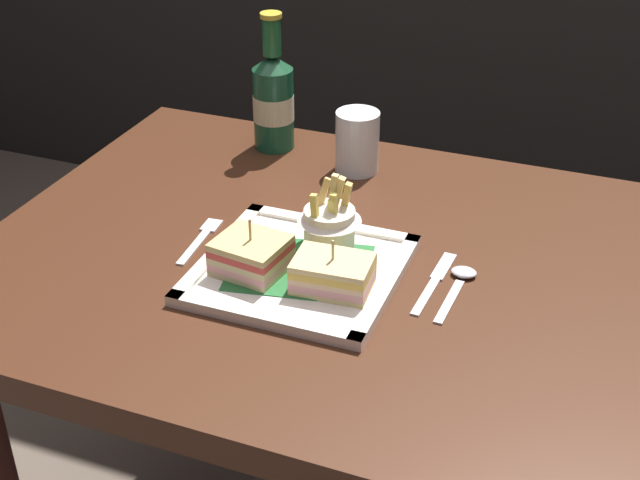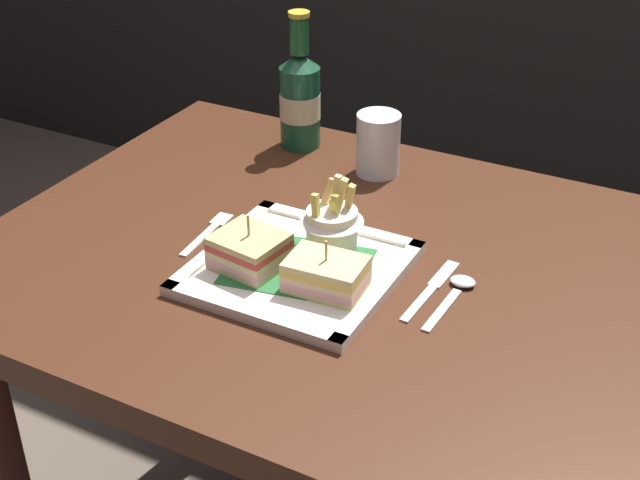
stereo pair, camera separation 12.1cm
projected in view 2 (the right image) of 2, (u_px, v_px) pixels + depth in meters
name	position (u px, v px, depth m)	size (l,w,h in m)	color
dining_table	(340.00, 341.00, 1.32)	(1.03, 0.78, 0.75)	#442415
square_plate	(298.00, 269.00, 1.21)	(0.27, 0.27, 0.02)	white
sandwich_half_left	(250.00, 251.00, 1.19)	(0.10, 0.09, 0.08)	tan
sandwich_half_right	(326.00, 275.00, 1.15)	(0.11, 0.08, 0.07)	#DBC17D
fries_cup	(332.00, 221.00, 1.22)	(0.09, 0.09, 0.11)	white
beer_bottle	(300.00, 97.00, 1.52)	(0.07, 0.07, 0.24)	#154C31
water_glass	(378.00, 148.00, 1.45)	(0.07, 0.07, 0.10)	silver
fork	(209.00, 231.00, 1.30)	(0.03, 0.13, 0.00)	silver
knife	(432.00, 288.00, 1.18)	(0.02, 0.16, 0.00)	silver
spoon	(457.00, 289.00, 1.17)	(0.03, 0.14, 0.01)	silver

